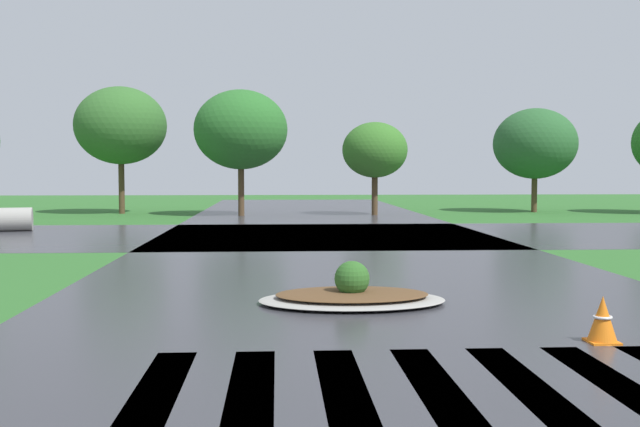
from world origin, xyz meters
The scene contains 7 objects.
asphalt_roadway centered at (0.00, 10.00, 0.00)m, with size 10.69×80.00×0.01m, color #35353A.
asphalt_cross_road centered at (0.00, 21.72, 0.00)m, with size 90.00×9.62×0.01m, color #35353A.
crosswalk_stripes centered at (0.00, 4.55, 0.00)m, with size 5.85×3.59×0.01m.
median_island centered at (-0.36, 9.38, 0.14)m, with size 2.96×1.88×0.68m.
drainage_pipe_stack centered at (-10.74, 23.86, 0.41)m, with size 1.60×1.12×0.81m.
traffic_cone centered at (2.43, 6.55, 0.28)m, with size 0.37×0.37×0.58m.
background_treeline centered at (-0.69, 32.87, 3.65)m, with size 38.24×6.23×6.08m.
Camera 1 is at (-1.54, -2.24, 2.12)m, focal length 41.77 mm.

